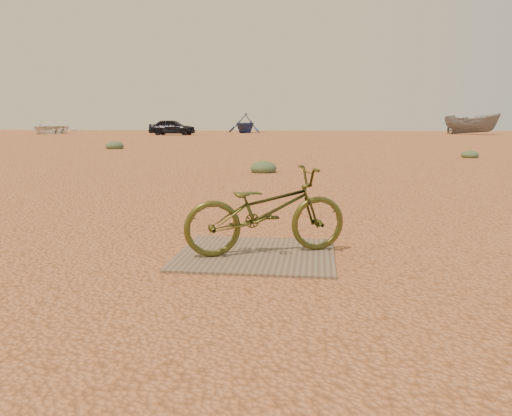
# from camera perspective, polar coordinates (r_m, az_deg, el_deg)

# --- Properties ---
(ground) EXTENTS (120.00, 120.00, 0.00)m
(ground) POSITION_cam_1_polar(r_m,az_deg,el_deg) (4.24, 4.04, -6.12)
(ground) COLOR #D38050
(ground) RESTS_ON ground
(plywood_board) EXTENTS (1.37, 1.22, 0.02)m
(plywood_board) POSITION_cam_1_polar(r_m,az_deg,el_deg) (4.41, 0.00, -5.31)
(plywood_board) COLOR #74644F
(plywood_board) RESTS_ON ground
(bicycle) EXTENTS (1.52, 1.00, 0.76)m
(bicycle) POSITION_cam_1_polar(r_m,az_deg,el_deg) (4.34, 1.17, -0.30)
(bicycle) COLOR #464819
(bicycle) RESTS_ON plywood_board
(car) EXTENTS (3.97, 1.68, 1.34)m
(car) POSITION_cam_1_polar(r_m,az_deg,el_deg) (43.93, -9.55, 9.10)
(car) COLOR black
(car) RESTS_ON ground
(boat_near_left) EXTENTS (4.36, 5.78, 1.13)m
(boat_near_left) POSITION_cam_1_polar(r_m,az_deg,el_deg) (51.93, -22.55, 8.48)
(boat_near_left) COLOR silver
(boat_near_left) RESTS_ON ground
(boat_far_left) EXTENTS (4.04, 4.44, 2.02)m
(boat_far_left) POSITION_cam_1_polar(r_m,az_deg,el_deg) (51.13, -1.27, 9.70)
(boat_far_left) COLOR navy
(boat_far_left) RESTS_ON ground
(boat_mid_right) EXTENTS (5.04, 3.92, 1.85)m
(boat_mid_right) POSITION_cam_1_polar(r_m,az_deg,el_deg) (49.34, 23.39, 8.80)
(boat_mid_right) COLOR slate
(boat_mid_right) RESTS_ON ground
(kale_a) EXTENTS (0.61, 0.61, 0.33)m
(kale_a) POSITION_cam_1_polar(r_m,az_deg,el_deg) (11.60, 0.86, 4.11)
(kale_a) COLOR #55734B
(kale_a) RESTS_ON ground
(kale_b) EXTENTS (0.55, 0.55, 0.30)m
(kale_b) POSITION_cam_1_polar(r_m,az_deg,el_deg) (17.68, 23.23, 5.30)
(kale_b) COLOR #55734B
(kale_b) RESTS_ON ground
(kale_c) EXTENTS (0.76, 0.76, 0.42)m
(kale_c) POSITION_cam_1_polar(r_m,az_deg,el_deg) (22.44, -15.83, 6.53)
(kale_c) COLOR #55734B
(kale_c) RESTS_ON ground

